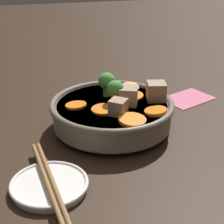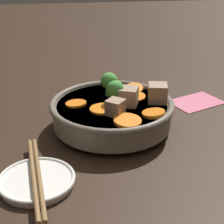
# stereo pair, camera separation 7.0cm
# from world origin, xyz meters

# --- Properties ---
(ground_plane) EXTENTS (3.00, 3.00, 0.00)m
(ground_plane) POSITION_xyz_m (0.00, 0.00, 0.00)
(ground_plane) COLOR black
(stirfry_bowl) EXTENTS (0.23, 0.23, 0.10)m
(stirfry_bowl) POSITION_xyz_m (-0.00, 0.00, 0.04)
(stirfry_bowl) COLOR slate
(stirfry_bowl) RESTS_ON ground_plane
(side_saucer) EXTENTS (0.12, 0.12, 0.01)m
(side_saucer) POSITION_xyz_m (0.13, 0.16, 0.01)
(side_saucer) COLOR white
(side_saucer) RESTS_ON ground_plane
(napkin) EXTENTS (0.13, 0.11, 0.00)m
(napkin) POSITION_xyz_m (-0.20, -0.10, 0.00)
(napkin) COLOR #D16B84
(napkin) RESTS_ON ground_plane
(chopsticks_pair) EXTENTS (0.04, 0.21, 0.01)m
(chopsticks_pair) POSITION_xyz_m (0.13, 0.16, 0.02)
(chopsticks_pair) COLOR olive
(chopsticks_pair) RESTS_ON side_saucer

